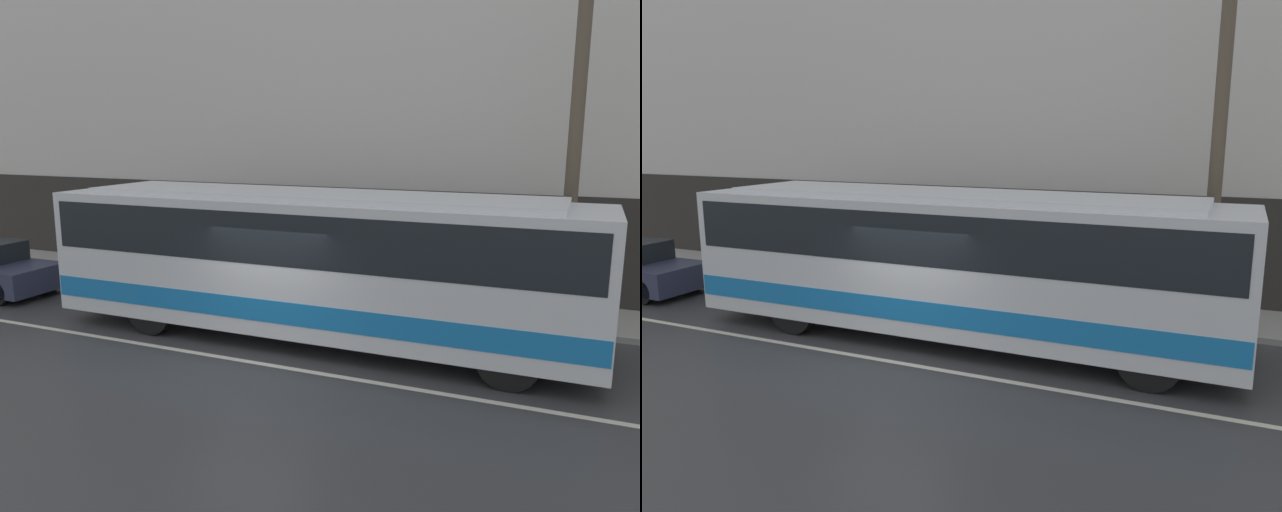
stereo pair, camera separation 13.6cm
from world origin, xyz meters
The scene contains 7 objects.
ground_plane centered at (0.00, 0.00, 0.00)m, with size 60.00×60.00×0.00m, color #38383A.
sidewalk centered at (0.00, 5.17, 0.07)m, with size 60.00×2.34×0.14m.
building_facade centered at (0.00, 6.49, 5.94)m, with size 60.00×0.35×12.29m.
lane_stripe centered at (0.00, 0.00, 0.00)m, with size 54.00×0.14×0.01m.
transit_bus centered at (0.38, 1.74, 1.76)m, with size 11.51×2.55×3.12m.
utility_pole_near centered at (5.19, 4.42, 3.74)m, with size 0.29×0.29×7.21m.
pedestrian_waiting centered at (1.96, 5.28, 0.88)m, with size 0.36×0.36×1.61m.
Camera 1 is at (5.56, -9.83, 4.36)m, focal length 35.00 mm.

